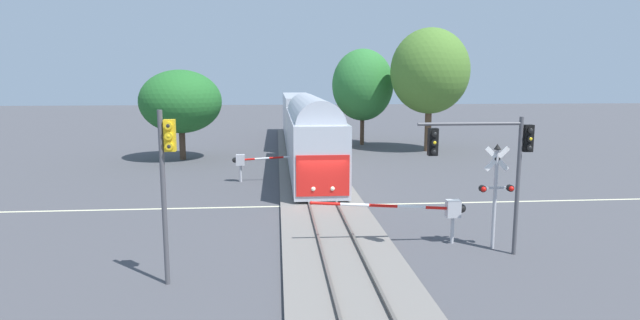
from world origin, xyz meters
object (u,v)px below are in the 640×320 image
at_px(traffic_signal_near_left, 166,169).
at_px(crossing_gate_near, 435,209).
at_px(crossing_gate_far, 248,160).
at_px(elm_centre_background, 363,85).
at_px(oak_far_right, 430,71).
at_px(oak_behind_train, 181,102).
at_px(commuter_train, 303,123).
at_px(crossing_signal_mast, 496,186).
at_px(traffic_signal_near_right, 491,152).

bearing_deg(traffic_signal_near_left, crossing_gate_near, 18.95).
distance_m(crossing_gate_far, elm_centre_background, 21.71).
relative_size(oak_far_right, elm_centre_background, 1.17).
xyz_separation_m(oak_behind_train, elm_centre_background, (16.46, 8.48, 1.25)).
height_order(commuter_train, oak_behind_train, oak_behind_train).
height_order(crossing_gate_near, elm_centre_background, elm_centre_background).
relative_size(commuter_train, crossing_signal_mast, 9.89).
bearing_deg(crossing_gate_near, elm_centre_background, 85.74).
relative_size(crossing_gate_far, oak_far_right, 0.47).
bearing_deg(oak_behind_train, crossing_signal_mast, -56.21).
xyz_separation_m(crossing_gate_far, oak_far_right, (15.80, 13.31, 5.91)).
bearing_deg(oak_behind_train, crossing_gate_far, -59.13).
distance_m(commuter_train, elm_centre_background, 9.70).
bearing_deg(traffic_signal_near_right, crossing_gate_far, 122.83).
xyz_separation_m(crossing_gate_far, traffic_signal_near_left, (-1.63, -16.85, 2.38)).
bearing_deg(oak_behind_train, commuter_train, 10.43).
distance_m(crossing_gate_far, traffic_signal_near_left, 17.09).
bearing_deg(oak_far_right, traffic_signal_near_right, -102.18).
bearing_deg(elm_centre_background, crossing_gate_far, -119.68).
height_order(crossing_gate_far, traffic_signal_near_left, traffic_signal_near_left).
height_order(commuter_train, traffic_signal_near_left, traffic_signal_near_left).
relative_size(crossing_gate_near, crossing_signal_mast, 1.52).
distance_m(traffic_signal_near_left, traffic_signal_near_right, 11.47).
bearing_deg(traffic_signal_near_right, oak_far_right, 77.82).
bearing_deg(crossing_gate_far, elm_centre_background, 60.32).
relative_size(crossing_signal_mast, traffic_signal_near_right, 0.79).
bearing_deg(traffic_signal_near_left, elm_centre_background, 71.02).
distance_m(commuter_train, crossing_signal_mast, 26.80).
bearing_deg(crossing_signal_mast, oak_far_right, 78.66).
xyz_separation_m(crossing_signal_mast, oak_behind_train, (-16.22, 24.24, 2.26)).
bearing_deg(crossing_signal_mast, elm_centre_background, 89.58).
relative_size(crossing_gate_near, elm_centre_background, 0.66).
distance_m(crossing_gate_far, oak_far_right, 21.49).
bearing_deg(oak_far_right, oak_behind_train, -171.22).
height_order(traffic_signal_near_right, elm_centre_background, elm_centre_background).
bearing_deg(crossing_signal_mast, crossing_gate_near, 159.75).
height_order(crossing_gate_near, traffic_signal_near_right, traffic_signal_near_right).
height_order(crossing_gate_far, oak_behind_train, oak_behind_train).
height_order(crossing_gate_near, traffic_signal_near_left, traffic_signal_near_left).
xyz_separation_m(commuter_train, oak_behind_train, (-10.14, -1.87, 2.00)).
height_order(crossing_signal_mast, oak_far_right, oak_far_right).
bearing_deg(elm_centre_background, crossing_signal_mast, -90.42).
distance_m(crossing_signal_mast, oak_behind_train, 29.25).
height_order(commuter_train, traffic_signal_near_right, commuter_train).
bearing_deg(crossing_gate_far, traffic_signal_near_right, -57.17).
height_order(crossing_signal_mast, oak_behind_train, oak_behind_train).
height_order(oak_behind_train, elm_centre_background, elm_centre_background).
relative_size(crossing_gate_near, traffic_signal_near_right, 1.21).
height_order(commuter_train, crossing_signal_mast, commuter_train).
bearing_deg(traffic_signal_near_left, crossing_signal_mast, 12.14).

